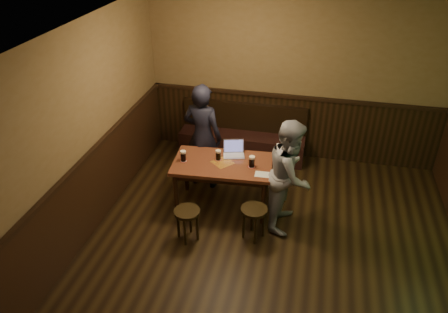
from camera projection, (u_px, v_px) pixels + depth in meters
room at (273, 182)px, 5.06m from camera, size 5.04×6.04×2.84m
bench at (242, 140)px, 7.79m from camera, size 2.20×0.50×0.95m
pub_table at (223, 168)px, 6.32m from camera, size 1.47×0.91×0.76m
stool_left at (187, 216)px, 5.81m from camera, size 0.36×0.36×0.48m
stool_right at (254, 214)px, 5.84m from camera, size 0.46×0.46×0.48m
pint_left at (183, 156)px, 6.26m from camera, size 0.11×0.11×0.17m
pint_mid at (218, 155)px, 6.30m from camera, size 0.10×0.10×0.16m
pint_right at (252, 162)px, 6.12m from camera, size 0.11×0.11×0.17m
laptop at (234, 151)px, 6.43m from camera, size 0.36×0.31×0.22m
menu at (263, 174)px, 5.99m from camera, size 0.23×0.16×0.00m
person_suit at (203, 137)px, 6.74m from camera, size 0.69×0.51×1.72m
person_grey at (290, 175)px, 5.91m from camera, size 0.69×0.85×1.61m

